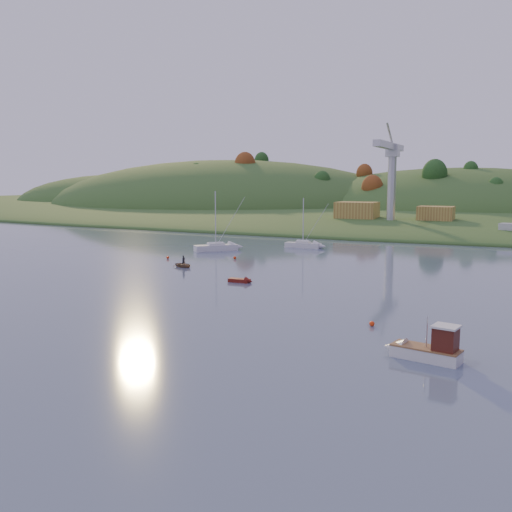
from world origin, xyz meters
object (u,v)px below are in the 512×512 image
at_px(sailboat_far, 303,244).
at_px(red_tender, 244,281).
at_px(canoe, 184,265).
at_px(sailboat_near, 216,247).
at_px(fishing_boat, 421,348).

height_order(sailboat_far, red_tender, sailboat_far).
bearing_deg(red_tender, sailboat_far, 98.35).
relative_size(canoe, red_tender, 1.00).
height_order(sailboat_near, red_tender, sailboat_near).
xyz_separation_m(sailboat_near, sailboat_far, (13.32, 11.66, -0.07)).
bearing_deg(fishing_boat, sailboat_near, -36.42).
xyz_separation_m(fishing_boat, red_tender, (-26.63, 22.97, -0.61)).
relative_size(fishing_boat, red_tender, 1.84).
bearing_deg(red_tender, canoe, 150.31).
xyz_separation_m(fishing_boat, sailboat_near, (-46.44, 50.71, -0.11)).
distance_m(fishing_boat, sailboat_far, 70.62).
relative_size(fishing_boat, canoe, 1.84).
bearing_deg(canoe, fishing_boat, -106.27).
bearing_deg(sailboat_near, canoe, -120.76).
bearing_deg(sailboat_near, fishing_boat, -93.59).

